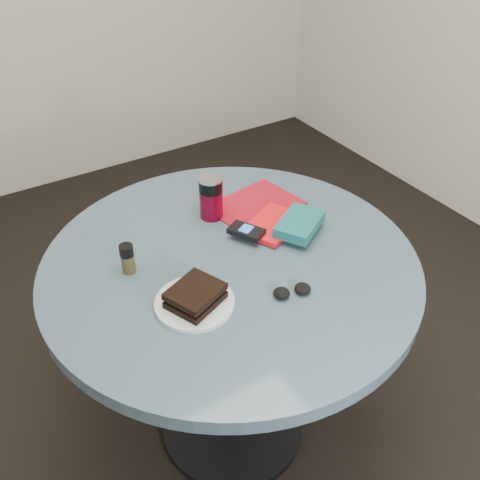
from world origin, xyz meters
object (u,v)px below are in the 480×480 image
novel (300,224)px  headphones (292,291)px  soda_can (211,197)px  pepper_grinder (128,258)px  red_book (273,224)px  mp3_player (246,231)px  magazine (256,206)px  plate (195,303)px  sandwich (195,295)px  table (231,304)px

novel → headphones: 0.26m
soda_can → pepper_grinder: (-0.30, -0.11, -0.02)m
red_book → headphones: size_ratio=1.71×
red_book → mp3_player: bearing=158.3°
novel → headphones: (-0.17, -0.19, -0.02)m
red_book → mp3_player: mp3_player is taller
soda_can → magazine: (0.14, -0.02, -0.06)m
red_book → novel: novel is taller
pepper_grinder → novel: size_ratio=0.54×
headphones → mp3_player: bearing=83.9°
plate → soda_can: 0.38m
red_book → novel: (0.05, -0.06, 0.02)m
soda_can → mp3_player: soda_can is taller
soda_can → magazine: 0.15m
pepper_grinder → magazine: size_ratio=0.32×
plate → mp3_player: bearing=32.8°
magazine → novel: 0.19m
sandwich → magazine: (0.36, 0.29, -0.03)m
soda_can → novel: (0.17, -0.21, -0.03)m
table → magazine: 0.31m
sandwich → mp3_player: size_ratio=1.38×
plate → magazine: plate is taller
sandwich → soda_can: (0.22, 0.31, 0.03)m
mp3_player → magazine: bearing=47.9°
sandwich → red_book: size_ratio=0.85×
table → sandwich: bearing=-145.6°
mp3_player → table: bearing=-147.7°
magazine → sandwich: bearing=-151.0°
sandwich → headphones: size_ratio=1.46×
sandwich → table: bearing=34.4°
plate → red_book: (0.34, 0.16, 0.01)m
table → headphones: size_ratio=9.66×
sandwich → novel: sandwich is taller
plate → headphones: headphones is taller
plate → pepper_grinder: pepper_grinder is taller
red_book → soda_can: bearing=104.4°
soda_can → novel: 0.27m
magazine → red_book: 0.12m
plate → headphones: (0.22, -0.09, 0.01)m
soda_can → table: bearing=-105.8°
sandwich → mp3_player: 0.29m
soda_can → mp3_player: size_ratio=1.18×
plate → headphones: size_ratio=1.85×
plate → mp3_player: (0.25, 0.16, 0.02)m
mp3_player → headphones: size_ratio=1.06×
magazine → plate: bearing=-151.5°
table → mp3_player: size_ratio=9.12×
magazine → mp3_player: bearing=-142.0°
headphones → pepper_grinder: bearing=136.0°
sandwich → red_book: bearing=26.5°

